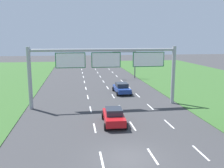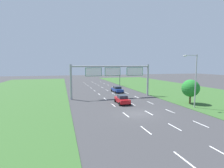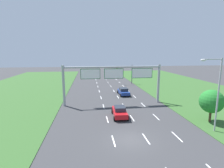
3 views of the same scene
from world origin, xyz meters
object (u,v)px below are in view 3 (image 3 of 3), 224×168
street_lamp (216,89)px  roadside_tree_near (212,101)px  car_lead_silver (120,112)px  sign_gantry (114,76)px  car_near_red (124,91)px  traffic_light_mast (125,71)px

street_lamp → roadside_tree_near: (1.79, 2.70, -2.29)m
car_lead_silver → street_lamp: bearing=-29.8°
sign_gantry → street_lamp: size_ratio=2.03×
car_near_red → street_lamp: (6.57, -19.01, 4.31)m
car_lead_silver → traffic_light_mast: 27.12m
car_lead_silver → roadside_tree_near: 12.19m
car_near_red → street_lamp: size_ratio=0.53×
street_lamp → car_near_red: bearing=109.1°
roadside_tree_near → traffic_light_mast: bearing=99.9°
sign_gantry → roadside_tree_near: 15.19m
car_lead_silver → street_lamp: street_lamp is taller
car_near_red → roadside_tree_near: size_ratio=1.05×
sign_gantry → roadside_tree_near: (11.37, -9.83, -2.18)m
car_near_red → roadside_tree_near: bearing=-64.2°
traffic_light_mast → street_lamp: street_lamp is taller
sign_gantry → traffic_light_mast: size_ratio=3.08×
car_near_red → sign_gantry: 8.29m
traffic_light_mast → street_lamp: (3.35, -32.28, 1.21)m
sign_gantry → traffic_light_mast: 20.74m
car_near_red → car_lead_silver: 13.29m
car_near_red → traffic_light_mast: 14.00m
car_lead_silver → traffic_light_mast: size_ratio=0.75×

